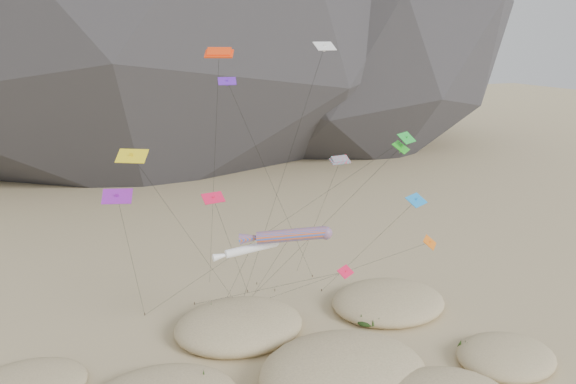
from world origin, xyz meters
The scene contains 6 objects.
kite_stakes centered at (1.95, 23.27, 0.15)m, with size 21.22×5.41×0.30m.
rainbow_tube_kite centered at (1.76, 10.94, 11.68)m, with size 8.18×14.88×12.64m.
white_tube_kite centered at (-1.61, 12.56, 10.20)m, with size 6.59×10.52×10.86m.
orange_parafoil centered at (-2.96, 15.79, 27.61)m, with size 2.72×14.00×28.47m.
multi_parafoil centered at (7.08, 11.41, 18.01)m, with size 3.63×17.22×18.73m.
delta_kites centered at (4.10, 11.57, 17.39)m, with size 31.87×21.25×28.85m.
Camera 1 is at (-16.03, -34.41, 29.53)m, focal length 35.00 mm.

